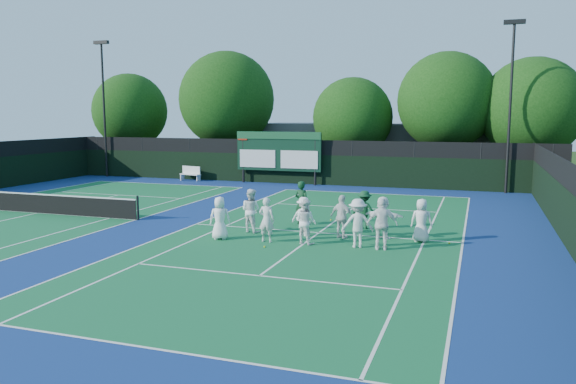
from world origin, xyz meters
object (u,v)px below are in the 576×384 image
(scoreboard, at_px, (278,152))
(coach_left, at_px, (302,203))
(tennis_net, at_px, (37,203))
(bench, at_px, (191,173))

(scoreboard, bearing_deg, coach_left, -66.11)
(tennis_net, xyz_separation_m, coach_left, (12.83, 1.41, 0.45))
(tennis_net, bearing_deg, bench, 88.45)
(tennis_net, height_order, bench, tennis_net)
(scoreboard, distance_m, bench, 6.80)
(bench, bearing_deg, tennis_net, -91.55)
(scoreboard, height_order, tennis_net, scoreboard)
(tennis_net, bearing_deg, coach_left, 6.26)
(bench, distance_m, coach_left, 17.97)
(scoreboard, distance_m, tennis_net, 16.26)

